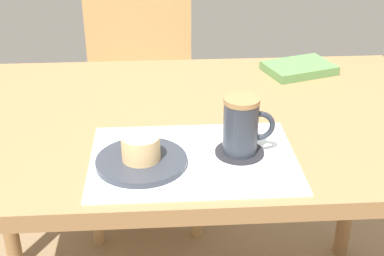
# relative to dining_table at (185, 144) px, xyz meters

# --- Properties ---
(dining_table) EXTENTS (1.22, 0.73, 0.70)m
(dining_table) POSITION_rel_dining_table_xyz_m (0.00, 0.00, 0.00)
(dining_table) COLOR #997047
(dining_table) RESTS_ON ground_plane
(wooden_chair) EXTENTS (0.44, 0.44, 0.93)m
(wooden_chair) POSITION_rel_dining_table_xyz_m (-0.12, 0.69, -0.13)
(wooden_chair) COLOR tan
(wooden_chair) RESTS_ON ground_plane
(placemat) EXTENTS (0.41, 0.28, 0.00)m
(placemat) POSITION_rel_dining_table_xyz_m (0.01, -0.20, 0.08)
(placemat) COLOR white
(placemat) RESTS_ON dining_table
(pastry_plate) EXTENTS (0.18, 0.18, 0.01)m
(pastry_plate) POSITION_rel_dining_table_xyz_m (-0.10, -0.22, 0.09)
(pastry_plate) COLOR #333842
(pastry_plate) RESTS_ON placemat
(pastry) EXTENTS (0.07, 0.07, 0.05)m
(pastry) POSITION_rel_dining_table_xyz_m (-0.10, -0.22, 0.12)
(pastry) COLOR #E5BC7F
(pastry) RESTS_ON pastry_plate
(coffee_coaster) EXTENTS (0.10, 0.10, 0.00)m
(coffee_coaster) POSITION_rel_dining_table_xyz_m (0.10, -0.19, 0.08)
(coffee_coaster) COLOR #232328
(coffee_coaster) RESTS_ON placemat
(coffee_mug) EXTENTS (0.10, 0.07, 0.12)m
(coffee_mug) POSITION_rel_dining_table_xyz_m (0.10, -0.19, 0.15)
(coffee_mug) COLOR #2D333D
(coffee_mug) RESTS_ON coffee_coaster
(teaspoon) EXTENTS (0.13, 0.02, 0.01)m
(teaspoon) POSITION_rel_dining_table_xyz_m (0.13, -0.30, 0.09)
(teaspoon) COLOR silver
(teaspoon) RESTS_ON placemat
(small_book) EXTENTS (0.21, 0.17, 0.02)m
(small_book) POSITION_rel_dining_table_xyz_m (0.33, 0.25, 0.09)
(small_book) COLOR #598C4C
(small_book) RESTS_ON dining_table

